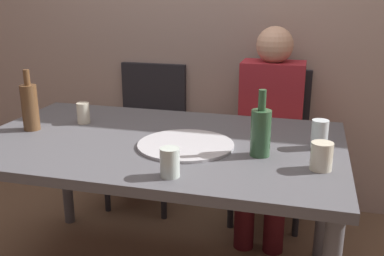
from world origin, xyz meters
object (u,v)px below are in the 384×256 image
(dining_table, at_px, (158,155))
(chair_left, at_px, (148,125))
(beer_bottle, at_px, (30,106))
(tumbler_far, at_px, (322,156))
(short_glass, at_px, (320,134))
(wine_bottle, at_px, (261,131))
(wine_glass, at_px, (170,162))
(pizza_tray, at_px, (186,145))
(tumbler_near, at_px, (83,113))
(chair_right, at_px, (271,135))
(guest_in_sweater, at_px, (269,121))

(dining_table, bearing_deg, chair_left, 113.23)
(beer_bottle, relative_size, tumbler_far, 2.75)
(tumbler_far, xyz_separation_m, short_glass, (-0.01, 0.24, 0.01))
(wine_bottle, bearing_deg, wine_glass, -133.55)
(pizza_tray, height_order, wine_glass, wine_glass)
(tumbler_far, relative_size, chair_left, 0.11)
(short_glass, bearing_deg, dining_table, -173.72)
(tumbler_near, xyz_separation_m, short_glass, (1.11, -0.07, 0.01))
(pizza_tray, bearing_deg, wine_glass, -83.92)
(dining_table, height_order, short_glass, short_glass)
(beer_bottle, xyz_separation_m, chair_right, (1.03, 0.90, -0.33))
(pizza_tray, height_order, chair_right, chair_right)
(tumbler_near, bearing_deg, wine_glass, -40.19)
(wine_glass, distance_m, chair_left, 1.40)
(beer_bottle, bearing_deg, dining_table, 1.31)
(dining_table, distance_m, wine_bottle, 0.49)
(dining_table, relative_size, pizza_tray, 3.94)
(tumbler_near, distance_m, guest_in_sweater, 1.04)
(beer_bottle, distance_m, wine_glass, 0.87)
(dining_table, relative_size, chair_left, 1.77)
(chair_right, bearing_deg, wine_glass, 79.27)
(tumbler_far, bearing_deg, tumbler_near, 164.41)
(pizza_tray, distance_m, beer_bottle, 0.77)
(pizza_tray, relative_size, tumbler_near, 3.97)
(chair_right, bearing_deg, chair_left, 0.00)
(short_glass, bearing_deg, chair_right, 107.94)
(wine_bottle, relative_size, beer_bottle, 0.94)
(dining_table, distance_m, wine_glass, 0.43)
(dining_table, height_order, chair_left, chair_left)
(short_glass, xyz_separation_m, chair_right, (-0.26, 0.81, -0.28))
(chair_right, xyz_separation_m, guest_in_sweater, (0.00, -0.15, 0.13))
(tumbler_near, relative_size, chair_right, 0.11)
(pizza_tray, height_order, tumbler_near, tumbler_near)
(wine_bottle, distance_m, tumbler_near, 0.92)
(short_glass, bearing_deg, wine_bottle, -145.68)
(dining_table, relative_size, guest_in_sweater, 1.36)
(dining_table, height_order, wine_bottle, wine_bottle)
(tumbler_near, bearing_deg, chair_right, 41.17)
(tumbler_far, bearing_deg, short_glass, 91.59)
(wine_bottle, bearing_deg, tumbler_far, -20.90)
(dining_table, bearing_deg, wine_glass, -64.31)
(chair_right, bearing_deg, dining_table, 64.87)
(beer_bottle, relative_size, short_glass, 2.38)
(chair_left, height_order, guest_in_sweater, guest_in_sweater)
(pizza_tray, xyz_separation_m, chair_left, (-0.52, 0.94, -0.23))
(short_glass, xyz_separation_m, guest_in_sweater, (-0.26, 0.66, -0.15))
(tumbler_far, bearing_deg, guest_in_sweater, 106.65)
(short_glass, bearing_deg, chair_left, 142.53)
(pizza_tray, bearing_deg, wine_bottle, -5.00)
(tumbler_far, bearing_deg, dining_table, 166.34)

